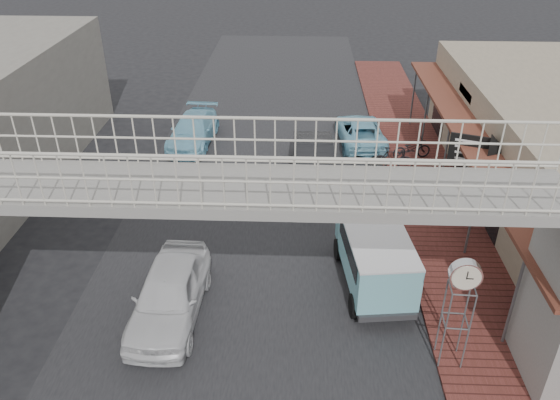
# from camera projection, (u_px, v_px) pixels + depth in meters

# --- Properties ---
(ground) EXTENTS (120.00, 120.00, 0.00)m
(ground) POSITION_uv_depth(u_px,v_px,m) (253.00, 268.00, 17.37)
(ground) COLOR black
(ground) RESTS_ON ground
(road_strip) EXTENTS (10.00, 60.00, 0.01)m
(road_strip) POSITION_uv_depth(u_px,v_px,m) (253.00, 268.00, 17.37)
(road_strip) COLOR black
(road_strip) RESTS_ON ground
(sidewalk) EXTENTS (3.00, 40.00, 0.10)m
(sidewalk) POSITION_uv_depth(u_px,v_px,m) (439.00, 221.00, 19.70)
(sidewalk) COLOR brown
(sidewalk) RESTS_ON ground
(footbridge) EXTENTS (16.40, 2.40, 6.34)m
(footbridge) POSITION_uv_depth(u_px,v_px,m) (235.00, 265.00, 12.32)
(footbridge) COLOR gray
(footbridge) RESTS_ON ground
(white_hatchback) EXTENTS (1.90, 4.46, 1.50)m
(white_hatchback) POSITION_uv_depth(u_px,v_px,m) (169.00, 294.00, 15.16)
(white_hatchback) COLOR silver
(white_hatchback) RESTS_ON ground
(dark_sedan) EXTENTS (1.70, 4.64, 1.52)m
(dark_sedan) POSITION_uv_depth(u_px,v_px,m) (313.00, 160.00, 22.38)
(dark_sedan) COLOR black
(dark_sedan) RESTS_ON ground
(angkot_curb) EXTENTS (2.29, 4.43, 1.19)m
(angkot_curb) POSITION_uv_depth(u_px,v_px,m) (360.00, 131.00, 25.37)
(angkot_curb) COLOR #80C6DE
(angkot_curb) RESTS_ON ground
(angkot_far) EXTENTS (2.08, 4.56, 1.29)m
(angkot_far) POSITION_uv_depth(u_px,v_px,m) (193.00, 130.00, 25.33)
(angkot_far) COLOR #7EC1DB
(angkot_far) RESTS_ON ground
(angkot_van) EXTENTS (2.19, 4.10, 1.93)m
(angkot_van) POSITION_uv_depth(u_px,v_px,m) (375.00, 253.00, 16.02)
(angkot_van) COLOR black
(angkot_van) RESTS_ON ground
(motorcycle_near) EXTENTS (1.82, 1.00, 0.91)m
(motorcycle_near) POSITION_uv_depth(u_px,v_px,m) (412.00, 149.00, 23.81)
(motorcycle_near) COLOR black
(motorcycle_near) RESTS_ON sidewalk
(motorcycle_far) EXTENTS (1.75, 0.58, 1.04)m
(motorcycle_far) POSITION_uv_depth(u_px,v_px,m) (393.00, 159.00, 22.79)
(motorcycle_far) COLOR black
(motorcycle_far) RESTS_ON sidewalk
(street_clock) EXTENTS (0.77, 0.63, 3.09)m
(street_clock) POSITION_uv_depth(u_px,v_px,m) (464.00, 280.00, 12.68)
(street_clock) COLOR #59595B
(street_clock) RESTS_ON sidewalk
(arrow_sign) EXTENTS (2.04, 1.37, 3.37)m
(arrow_sign) POSITION_uv_depth(u_px,v_px,m) (495.00, 154.00, 18.13)
(arrow_sign) COLOR #59595B
(arrow_sign) RESTS_ON sidewalk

